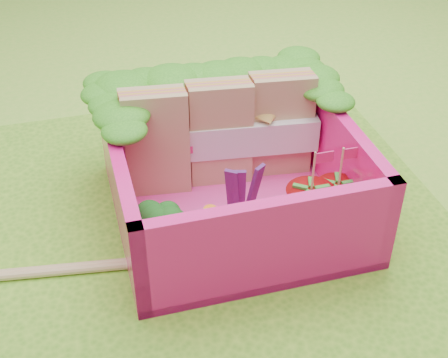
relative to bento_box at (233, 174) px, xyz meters
name	(u,v)px	position (x,y,z in m)	size (l,w,h in m)	color
ground	(213,215)	(-0.10, 0.04, -0.31)	(14.00, 14.00, 0.00)	#80CD3A
placemat	(213,213)	(-0.10, 0.04, -0.29)	(2.60, 2.60, 0.03)	#5FA926
bento_floor	(233,209)	(0.00, 0.00, -0.25)	(1.30, 1.30, 0.05)	#FA3FA8
bento_box	(233,174)	(0.00, 0.00, 0.00)	(1.30, 1.30, 0.55)	#FF1582
lettuce_ruffle	(210,80)	(0.00, 0.48, 0.33)	(1.43, 0.83, 0.11)	#277E16
sandwich_stack	(220,133)	(0.01, 0.29, 0.09)	(1.16, 0.30, 0.63)	tan
broccoli	(162,226)	(-0.46, -0.29, -0.03)	(0.33, 0.33, 0.27)	#6E994A
carrot_sticks	(205,234)	(-0.24, -0.33, -0.10)	(0.15, 0.14, 0.26)	orange
purple_wedges	(242,194)	(0.01, -0.14, -0.04)	(0.18, 0.06, 0.38)	#401751
strawberry_left	(309,210)	(0.33, -0.31, -0.09)	(0.27, 0.27, 0.51)	red
strawberry_right	(336,203)	(0.50, -0.28, -0.10)	(0.25, 0.25, 0.49)	red
snap_peas	(314,216)	(0.40, -0.24, -0.20)	(0.60, 0.56, 0.05)	#5F9E31
chopsticks	(28,273)	(-1.14, -0.21, -0.25)	(2.14, 0.35, 0.04)	tan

